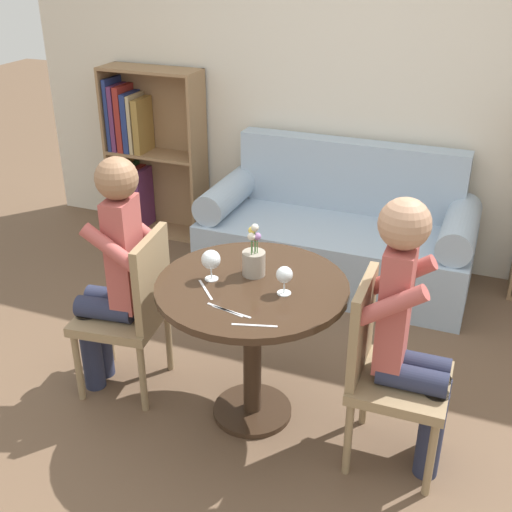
{
  "coord_description": "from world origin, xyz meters",
  "views": [
    {
      "loc": [
        0.97,
        -2.38,
        2.2
      ],
      "look_at": [
        0.0,
        0.05,
        0.88
      ],
      "focal_mm": 45.0,
      "sensor_mm": 36.0,
      "label": 1
    }
  ],
  "objects_px": {
    "chair_left": "(133,307)",
    "flower_vase": "(254,259)",
    "wine_glass_left": "(211,260)",
    "bookshelf_left": "(145,154)",
    "person_right": "(410,332)",
    "couch": "(337,237)",
    "wine_glass_right": "(284,276)",
    "chair_right": "(385,366)",
    "person_left": "(113,273)"
  },
  "relations": [
    {
      "from": "bookshelf_left",
      "to": "chair_left",
      "type": "height_order",
      "value": "bookshelf_left"
    },
    {
      "from": "couch",
      "to": "chair_left",
      "type": "distance_m",
      "value": 1.73
    },
    {
      "from": "wine_glass_left",
      "to": "flower_vase",
      "type": "xyz_separation_m",
      "value": [
        0.17,
        0.12,
        -0.02
      ]
    },
    {
      "from": "chair_right",
      "to": "flower_vase",
      "type": "height_order",
      "value": "flower_vase"
    },
    {
      "from": "flower_vase",
      "to": "chair_left",
      "type": "bearing_deg",
      "value": -170.46
    },
    {
      "from": "bookshelf_left",
      "to": "wine_glass_left",
      "type": "relative_size",
      "value": 8.87
    },
    {
      "from": "chair_left",
      "to": "person_left",
      "type": "distance_m",
      "value": 0.21
    },
    {
      "from": "chair_right",
      "to": "wine_glass_right",
      "type": "bearing_deg",
      "value": 87.52
    },
    {
      "from": "chair_left",
      "to": "wine_glass_right",
      "type": "height_order",
      "value": "chair_left"
    },
    {
      "from": "wine_glass_left",
      "to": "chair_left",
      "type": "bearing_deg",
      "value": 178.68
    },
    {
      "from": "bookshelf_left",
      "to": "chair_right",
      "type": "height_order",
      "value": "bookshelf_left"
    },
    {
      "from": "bookshelf_left",
      "to": "person_right",
      "type": "relative_size",
      "value": 1.02
    },
    {
      "from": "person_right",
      "to": "wine_glass_right",
      "type": "height_order",
      "value": "person_right"
    },
    {
      "from": "couch",
      "to": "person_right",
      "type": "height_order",
      "value": "person_right"
    },
    {
      "from": "chair_right",
      "to": "couch",
      "type": "bearing_deg",
      "value": 20.77
    },
    {
      "from": "couch",
      "to": "chair_right",
      "type": "distance_m",
      "value": 1.75
    },
    {
      "from": "chair_left",
      "to": "flower_vase",
      "type": "bearing_deg",
      "value": 92.25
    },
    {
      "from": "person_left",
      "to": "wine_glass_left",
      "type": "relative_size",
      "value": 8.73
    },
    {
      "from": "bookshelf_left",
      "to": "person_right",
      "type": "height_order",
      "value": "bookshelf_left"
    },
    {
      "from": "person_right",
      "to": "wine_glass_left",
      "type": "xyz_separation_m",
      "value": [
        -0.93,
        0.01,
        0.16
      ]
    },
    {
      "from": "chair_left",
      "to": "flower_vase",
      "type": "distance_m",
      "value": 0.72
    },
    {
      "from": "bookshelf_left",
      "to": "wine_glass_left",
      "type": "xyz_separation_m",
      "value": [
        1.47,
        -1.87,
        0.22
      ]
    },
    {
      "from": "wine_glass_right",
      "to": "flower_vase",
      "type": "distance_m",
      "value": 0.22
    },
    {
      "from": "chair_left",
      "to": "wine_glass_left",
      "type": "relative_size",
      "value": 6.09
    },
    {
      "from": "couch",
      "to": "wine_glass_right",
      "type": "xyz_separation_m",
      "value": [
        0.17,
        -1.61,
        0.54
      ]
    },
    {
      "from": "person_right",
      "to": "wine_glass_left",
      "type": "relative_size",
      "value": 8.71
    },
    {
      "from": "couch",
      "to": "chair_left",
      "type": "relative_size",
      "value": 2.03
    },
    {
      "from": "couch",
      "to": "flower_vase",
      "type": "xyz_separation_m",
      "value": [
        -0.03,
        -1.49,
        0.53
      ]
    },
    {
      "from": "person_right",
      "to": "flower_vase",
      "type": "height_order",
      "value": "person_right"
    },
    {
      "from": "wine_glass_left",
      "to": "couch",
      "type": "bearing_deg",
      "value": 83.17
    },
    {
      "from": "bookshelf_left",
      "to": "person_right",
      "type": "xyz_separation_m",
      "value": [
        2.39,
        -1.88,
        0.06
      ]
    },
    {
      "from": "chair_left",
      "to": "wine_glass_left",
      "type": "distance_m",
      "value": 0.58
    },
    {
      "from": "person_right",
      "to": "wine_glass_left",
      "type": "height_order",
      "value": "person_right"
    },
    {
      "from": "chair_right",
      "to": "chair_left",
      "type": "bearing_deg",
      "value": 87.91
    },
    {
      "from": "chair_left",
      "to": "bookshelf_left",
      "type": "bearing_deg",
      "value": -158.75
    },
    {
      "from": "bookshelf_left",
      "to": "wine_glass_left",
      "type": "height_order",
      "value": "bookshelf_left"
    },
    {
      "from": "chair_right",
      "to": "person_left",
      "type": "relative_size",
      "value": 0.7
    },
    {
      "from": "chair_left",
      "to": "wine_glass_left",
      "type": "bearing_deg",
      "value": 81.4
    },
    {
      "from": "chair_right",
      "to": "person_right",
      "type": "relative_size",
      "value": 0.7
    },
    {
      "from": "couch",
      "to": "person_left",
      "type": "distance_m",
      "value": 1.81
    },
    {
      "from": "flower_vase",
      "to": "wine_glass_right",
      "type": "bearing_deg",
      "value": -31.08
    },
    {
      "from": "couch",
      "to": "chair_left",
      "type": "bearing_deg",
      "value": -112.15
    },
    {
      "from": "person_right",
      "to": "wine_glass_right",
      "type": "distance_m",
      "value": 0.59
    },
    {
      "from": "person_right",
      "to": "wine_glass_right",
      "type": "relative_size",
      "value": 9.66
    },
    {
      "from": "chair_right",
      "to": "person_right",
      "type": "bearing_deg",
      "value": -89.24
    },
    {
      "from": "person_left",
      "to": "bookshelf_left",
      "type": "bearing_deg",
      "value": -161.04
    },
    {
      "from": "bookshelf_left",
      "to": "chair_right",
      "type": "relative_size",
      "value": 1.46
    },
    {
      "from": "person_left",
      "to": "wine_glass_left",
      "type": "distance_m",
      "value": 0.57
    },
    {
      "from": "chair_right",
      "to": "wine_glass_right",
      "type": "height_order",
      "value": "chair_right"
    },
    {
      "from": "person_left",
      "to": "wine_glass_left",
      "type": "height_order",
      "value": "person_left"
    }
  ]
}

